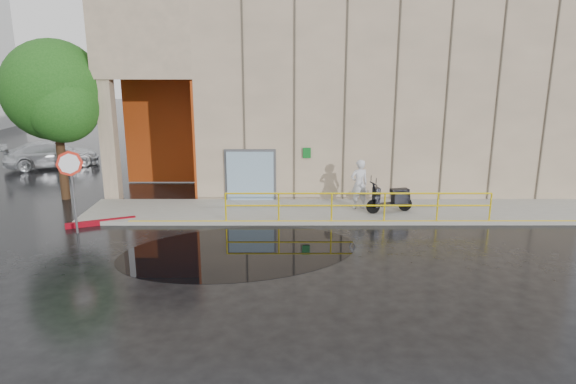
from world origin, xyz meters
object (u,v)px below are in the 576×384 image
Objects in this scene: red_curb at (101,222)px; tree_near at (56,95)px; car_c at (52,154)px; scooter at (391,191)px; person at (359,184)px; stop_sign at (71,174)px.

red_curb is 0.36× the size of tree_near.
car_c is at bearing 118.15° from tree_near.
scooter is 0.78× the size of red_curb.
tree_near is (3.56, -6.65, 3.68)m from car_c.
person is 0.29× the size of tree_near.
scooter is at bearing -145.67° from car_c.
scooter is 10.69m from red_curb.
car_c is (-6.14, 9.99, 0.61)m from red_curb.
car_c is (-5.64, 10.91, -1.37)m from stop_sign.
scooter is 11.33m from stop_sign.
scooter is at bearing 141.15° from person.
scooter reaches higher than red_curb.
car_c is at bearing 107.89° from stop_sign.
tree_near reaches higher than person.
person reaches higher than scooter.
car_c reaches higher than red_curb.
red_curb is at bearing 171.24° from scooter.
tree_near reaches higher than car_c.
stop_sign is 2.24m from red_curb.
person is 10.32m from stop_sign.
scooter is 0.28× the size of tree_near.
scooter is at bearing 0.66° from stop_sign.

